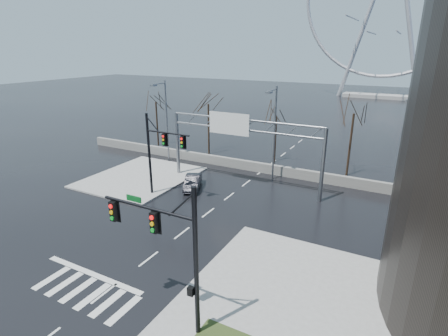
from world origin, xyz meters
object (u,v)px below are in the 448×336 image
Objects in this scene: sign_gantry at (240,137)px; car at (193,182)px; signal_mast_near at (171,243)px; signal_mast_far at (158,148)px.

car is at bearing -143.79° from sign_gantry.
sign_gantry reaches higher than car.
signal_mast_near is at bearing -73.81° from sign_gantry.
sign_gantry is (5.49, 6.00, 0.35)m from signal_mast_far.
signal_mast_far is 0.49× the size of sign_gantry.
car is (-3.88, -2.84, -4.50)m from sign_gantry.
signal_mast_far is 5.46m from car.
signal_mast_far is at bearing -132.47° from sign_gantry.
signal_mast_far is 8.14m from sign_gantry.
signal_mast_near is 0.49× the size of sign_gantry.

